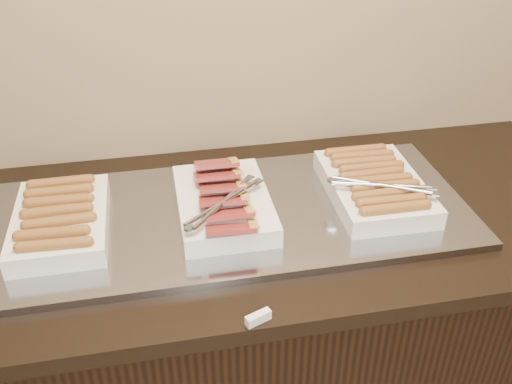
# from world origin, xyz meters

# --- Properties ---
(counter) EXTENTS (2.06, 0.76, 0.90)m
(counter) POSITION_xyz_m (0.00, 2.13, 0.45)
(counter) COLOR black
(counter) RESTS_ON ground
(warming_tray) EXTENTS (1.20, 0.50, 0.02)m
(warming_tray) POSITION_xyz_m (0.02, 2.13, 0.91)
(warming_tray) COLOR #91949E
(warming_tray) RESTS_ON counter
(dish_left) EXTENTS (0.21, 0.32, 0.07)m
(dish_left) POSITION_xyz_m (-0.38, 2.13, 0.95)
(dish_left) COLOR white
(dish_left) RESTS_ON warming_tray
(dish_center) EXTENTS (0.24, 0.35, 0.09)m
(dish_center) POSITION_xyz_m (0.01, 2.13, 0.95)
(dish_center) COLOR white
(dish_center) RESTS_ON warming_tray
(dish_right) EXTENTS (0.27, 0.35, 0.08)m
(dish_right) POSITION_xyz_m (0.40, 2.13, 0.95)
(dish_right) COLOR white
(dish_right) RESTS_ON warming_tray
(label_holder) EXTENTS (0.06, 0.03, 0.02)m
(label_holder) POSITION_xyz_m (0.02, 1.77, 0.91)
(label_holder) COLOR white
(label_holder) RESTS_ON counter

